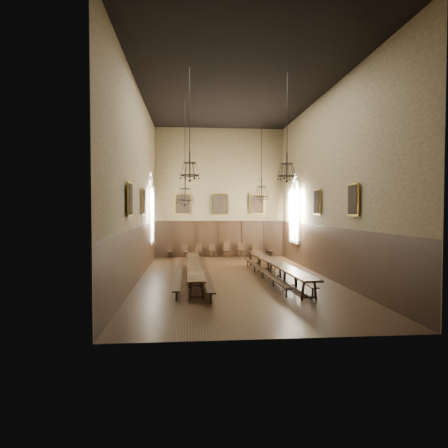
{
  "coord_description": "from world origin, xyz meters",
  "views": [
    {
      "loc": [
        -2.14,
        -18.9,
        3.29
      ],
      "look_at": [
        -0.36,
        1.5,
        2.57
      ],
      "focal_mm": 32.0,
      "sensor_mm": 36.0,
      "label": 1
    }
  ],
  "objects": [
    {
      "name": "chandelier_back_left",
      "position": [
        -2.35,
        2.07,
        4.14
      ],
      "size": [
        0.91,
        0.91,
        5.35
      ],
      "color": "black",
      "rests_on": "ceiling"
    },
    {
      "name": "table_right",
      "position": [
        1.96,
        -0.17,
        0.41
      ],
      "size": [
        1.22,
        10.47,
        0.81
      ],
      "rotation": [
        0.0,
        0.0,
        0.05
      ],
      "color": "black",
      "rests_on": "floor"
    },
    {
      "name": "portrait_back_1",
      "position": [
        0.0,
        8.88,
        3.7
      ],
      "size": [
        1.1,
        0.12,
        1.4
      ],
      "color": "#B38E2A",
      "rests_on": "wall_back"
    },
    {
      "name": "wall_right",
      "position": [
        4.51,
        0.0,
        4.5
      ],
      "size": [
        0.02,
        18.0,
        9.0
      ],
      "primitive_type": "cube",
      "color": "#897954",
      "rests_on": "ground"
    },
    {
      "name": "portrait_right_0",
      "position": [
        4.38,
        1.0,
        3.7
      ],
      "size": [
        0.12,
        1.0,
        1.3
      ],
      "color": "#B38E2A",
      "rests_on": "wall_right"
    },
    {
      "name": "chandelier_front_right",
      "position": [
        1.94,
        -2.43,
        5.02
      ],
      "size": [
        0.8,
        0.8,
        4.43
      ],
      "color": "black",
      "rests_on": "ceiling"
    },
    {
      "name": "bench_left_inner",
      "position": [
        -1.41,
        -0.18,
        0.31
      ],
      "size": [
        0.34,
        10.67,
        0.48
      ],
      "rotation": [
        0.0,
        0.0,
        0.0
      ],
      "color": "black",
      "rests_on": "floor"
    },
    {
      "name": "chair_2",
      "position": [
        -1.48,
        8.53,
        0.29
      ],
      "size": [
        0.48,
        0.48,
        0.96
      ],
      "rotation": [
        0.0,
        0.0,
        0.15
      ],
      "color": "black",
      "rests_on": "floor"
    },
    {
      "name": "portrait_left_0",
      "position": [
        -4.38,
        1.0,
        3.7
      ],
      "size": [
        0.12,
        1.0,
        1.3
      ],
      "color": "#B38E2A",
      "rests_on": "wall_left"
    },
    {
      "name": "wall_left",
      "position": [
        -4.51,
        0.0,
        4.5
      ],
      "size": [
        0.02,
        18.0,
        9.0
      ],
      "primitive_type": "cube",
      "color": "#897954",
      "rests_on": "ground"
    },
    {
      "name": "chair_7",
      "position": [
        3.53,
        8.58,
        0.28
      ],
      "size": [
        0.42,
        0.42,
        0.91
      ],
      "rotation": [
        0.0,
        0.0,
        -0.05
      ],
      "color": "black",
      "rests_on": "floor"
    },
    {
      "name": "chair_1",
      "position": [
        -2.41,
        8.53,
        0.27
      ],
      "size": [
        0.49,
        0.49,
        0.89
      ],
      "rotation": [
        0.0,
        0.0,
        0.3
      ],
      "color": "black",
      "rests_on": "floor"
    },
    {
      "name": "portrait_back_2",
      "position": [
        2.6,
        8.88,
        3.7
      ],
      "size": [
        1.1,
        0.12,
        1.4
      ],
      "color": "#B38E2A",
      "rests_on": "wall_back"
    },
    {
      "name": "floor",
      "position": [
        0.0,
        0.0,
        -0.01
      ],
      "size": [
        9.0,
        18.0,
        0.02
      ],
      "primitive_type": "cube",
      "color": "black",
      "rests_on": "ground"
    },
    {
      "name": "table_left",
      "position": [
        -1.92,
        -0.04,
        0.38
      ],
      "size": [
        0.76,
        9.7,
        0.76
      ],
      "rotation": [
        0.0,
        0.0,
        0.01
      ],
      "color": "black",
      "rests_on": "floor"
    },
    {
      "name": "bench_right_inner",
      "position": [
        1.38,
        -0.06,
        0.26
      ],
      "size": [
        0.53,
        9.16,
        0.41
      ],
      "rotation": [
        0.0,
        0.0,
        0.03
      ],
      "color": "black",
      "rests_on": "floor"
    },
    {
      "name": "wainscot_panelling",
      "position": [
        0.0,
        0.0,
        1.25
      ],
      "size": [
        9.0,
        18.0,
        2.5
      ],
      "primitive_type": null,
      "color": "black",
      "rests_on": "floor"
    },
    {
      "name": "chandelier_front_left",
      "position": [
        -2.11,
        -2.72,
        5.0
      ],
      "size": [
        0.78,
        0.78,
        4.45
      ],
      "color": "black",
      "rests_on": "ceiling"
    },
    {
      "name": "chair_6",
      "position": [
        2.49,
        8.56,
        0.29
      ],
      "size": [
        0.46,
        0.46,
        0.97
      ],
      "rotation": [
        0.0,
        0.0,
        0.08
      ],
      "color": "black",
      "rests_on": "floor"
    },
    {
      "name": "window_left",
      "position": [
        -4.43,
        5.5,
        3.4
      ],
      "size": [
        0.2,
        2.2,
        4.6
      ],
      "primitive_type": null,
      "color": "white",
      "rests_on": "wall_left"
    },
    {
      "name": "wall_front",
      "position": [
        0.0,
        -9.01,
        4.5
      ],
      "size": [
        9.0,
        0.02,
        9.0
      ],
      "primitive_type": "cube",
      "color": "#897954",
      "rests_on": "ground"
    },
    {
      "name": "bench_right_outer",
      "position": [
        2.52,
        0.27,
        0.29
      ],
      "size": [
        0.41,
        10.11,
        0.45
      ],
      "rotation": [
        0.0,
        0.0,
        -0.01
      ],
      "color": "black",
      "rests_on": "floor"
    },
    {
      "name": "portrait_right_1",
      "position": [
        4.38,
        -3.5,
        3.7
      ],
      "size": [
        0.12,
        1.0,
        1.3
      ],
      "color": "#B38E2A",
      "rests_on": "wall_right"
    },
    {
      "name": "wall_back",
      "position": [
        0.0,
        9.01,
        4.5
      ],
      "size": [
        9.0,
        0.02,
        9.0
      ],
      "primitive_type": "cube",
      "color": "#897954",
      "rests_on": "ground"
    },
    {
      "name": "chair_0",
      "position": [
        -3.46,
        8.49,
        0.29
      ],
      "size": [
        0.47,
        0.47,
        0.96
      ],
      "rotation": [
        0.0,
        0.0,
        0.1
      ],
      "color": "black",
      "rests_on": "floor"
    },
    {
      "name": "portrait_back_0",
      "position": [
        -2.6,
        8.88,
        3.7
      ],
      "size": [
        1.1,
        0.12,
        1.4
      ],
      "color": "#B38E2A",
      "rests_on": "wall_back"
    },
    {
      "name": "chair_5",
      "position": [
        1.47,
        8.58,
        0.29
      ],
      "size": [
        0.44,
        0.44,
        0.97
      ],
      "rotation": [
        0.0,
        0.0,
        0.04
      ],
      "color": "black",
      "rests_on": "floor"
    },
    {
      "name": "chair_3",
      "position": [
        -0.53,
        8.5,
        0.3
      ],
      "size": [
        0.52,
        0.52,
        0.98
      ],
      "rotation": [
        0.0,
        0.0,
        0.22
      ],
      "color": "black",
      "rests_on": "floor"
    },
    {
      "name": "window_right",
      "position": [
        4.43,
        5.5,
        3.4
      ],
      "size": [
        0.2,
        2.2,
        4.6
      ],
      "primitive_type": null,
      "color": "white",
      "rests_on": "wall_right"
    },
    {
      "name": "chair_4",
      "position": [
        0.47,
        8.57,
        0.31
      ],
      "size": [
        0.53,
        0.53,
        1.04
      ],
      "rotation": [
        0.0,
        0.0,
        0.17
      ],
      "color": "black",
      "rests_on": "floor"
    },
    {
      "name": "bench_left_outer",
      "position": [
        -2.62,
        -0.17,
        0.27
      ],
      "size": [
        0.31,
        9.37,
        0.42
      ],
      "rotation": [
        0.0,
        0.0,
        0.0
      ],
      "color": "black",
      "rests_on": "floor"
    },
    {
      "name": "ceiling",
      "position": [
        0.0,
        0.0,
        9.01
      ],
      "size": [
        9.0,
        18.0,
        0.02
      ],
      "primitive_type": "cube",
      "color": "black",
      "rests_on": "ground"
    },
    {
      "name": "chandelier_back_right",
      "position": [
        1.73,
        2.29,
        4.36
      ],
      "size": [
        0.83,
        0.83,
        5.15
      ],
      "color": "black",
      "rests_on": "ceiling"
    },
    {
      "name": "portrait_left_1",
      "position": [
        -4.38,
        -3.5,
        3.7
      ],
      "size": [
        0.12,
        1.0,
        1.3
      ],
      "color": "#B38E2A",
      "rests_on": "wall_left"
    }
  ]
}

